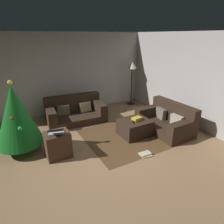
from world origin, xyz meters
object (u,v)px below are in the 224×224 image
object	(u,v)px
christmas_tree	(16,115)
laptop	(56,132)
tv_remote	(133,122)
side_table	(58,144)
ottoman	(135,128)
couch_left	(75,112)
couch_right	(167,120)
gift_box	(137,119)
corner_lamp	(132,68)
book_stack	(145,154)

from	to	relation	value
christmas_tree	laptop	bearing A→B (deg)	-45.67
tv_remote	side_table	world-z (taller)	side_table
ottoman	side_table	xyz separation A→B (m)	(-2.04, 0.00, 0.07)
couch_left	christmas_tree	distance (m)	2.07
couch_right	gift_box	world-z (taller)	couch_right
tv_remote	side_table	xyz separation A→B (m)	(-1.94, 0.07, -0.15)
christmas_tree	side_table	size ratio (longest dim) A/B	2.92
corner_lamp	side_table	bearing A→B (deg)	-147.63
book_stack	corner_lamp	xyz separation A→B (m)	(1.68, 3.06, 1.34)
christmas_tree	book_stack	world-z (taller)	christmas_tree
ottoman	christmas_tree	size ratio (longest dim) A/B	0.47
gift_box	corner_lamp	size ratio (longest dim) A/B	0.16
ottoman	tv_remote	world-z (taller)	tv_remote
corner_lamp	tv_remote	bearing A→B (deg)	-122.96
gift_box	book_stack	bearing A→B (deg)	-113.32
tv_remote	book_stack	bearing A→B (deg)	-81.94
tv_remote	christmas_tree	distance (m)	2.74
gift_box	couch_right	bearing A→B (deg)	-10.22
book_stack	christmas_tree	bearing A→B (deg)	146.78
tv_remote	side_table	bearing A→B (deg)	-158.15
christmas_tree	book_stack	size ratio (longest dim) A/B	5.72
tv_remote	ottoman	bearing A→B (deg)	60.29
couch_left	corner_lamp	world-z (taller)	corner_lamp
side_table	christmas_tree	bearing A→B (deg)	137.16
couch_right	christmas_tree	bearing A→B (deg)	76.27
ottoman	gift_box	xyz separation A→B (m)	(0.05, -0.02, 0.25)
gift_box	laptop	world-z (taller)	laptop
couch_left	laptop	world-z (taller)	couch_left
tv_remote	christmas_tree	xyz separation A→B (m)	(-2.62, 0.70, 0.45)
couch_right	ottoman	xyz separation A→B (m)	(-0.97, 0.18, -0.07)
gift_box	laptop	size ratio (longest dim) A/B	0.58
tv_remote	laptop	bearing A→B (deg)	-156.61
couch_right	ottoman	size ratio (longest dim) A/B	1.97
couch_right	book_stack	distance (m)	1.53
christmas_tree	laptop	size ratio (longest dim) A/B	3.82
side_table	tv_remote	bearing A→B (deg)	-2.19
couch_right	ottoman	bearing A→B (deg)	78.04
couch_left	couch_right	bearing A→B (deg)	141.30
couch_right	laptop	size ratio (longest dim) A/B	3.55
ottoman	couch_left	bearing A→B (deg)	121.69
couch_right	book_stack	world-z (taller)	couch_right
gift_box	couch_left	bearing A→B (deg)	122.61
laptop	couch_left	bearing A→B (deg)	60.58
side_table	laptop	distance (m)	0.34
couch_left	ottoman	xyz separation A→B (m)	(1.06, -1.71, -0.07)
tv_remote	christmas_tree	bearing A→B (deg)	-170.98
ottoman	gift_box	size ratio (longest dim) A/B	3.12
couch_left	christmas_tree	size ratio (longest dim) A/B	1.09
couch_left	tv_remote	size ratio (longest dim) A/B	11.27
christmas_tree	book_stack	bearing A→B (deg)	-33.22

